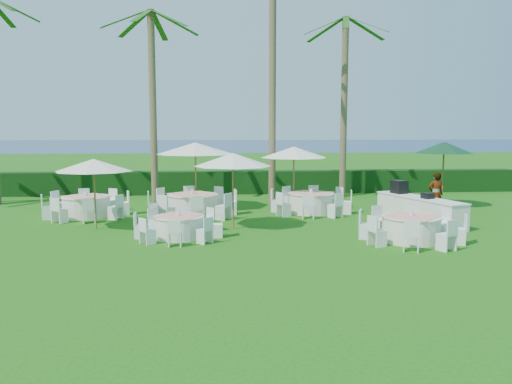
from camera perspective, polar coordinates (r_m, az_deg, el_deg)
ground at (r=14.87m, az=-6.92°, el=-6.01°), size 120.00×120.00×0.00m
hedge at (r=26.62m, az=-6.01°, el=1.09°), size 34.00×1.00×1.20m
ocean at (r=116.52m, az=-5.12°, el=5.37°), size 260.00×260.00×0.00m
banquet_table_b at (r=15.84m, az=-8.80°, el=-3.88°), size 2.75×2.75×0.85m
banquet_table_c at (r=15.84m, az=17.29°, el=-3.95°), size 3.02×3.02×0.94m
banquet_table_d at (r=20.49m, az=-18.80°, el=-1.52°), size 3.22×3.22×0.98m
banquet_table_e at (r=19.77m, az=-7.25°, el=-1.41°), size 3.49×3.49×1.04m
banquet_table_f at (r=20.49m, az=6.30°, el=-1.17°), size 3.27×3.27×0.99m
umbrella_a at (r=17.63m, az=-18.06°, el=2.93°), size 2.57×2.57×2.40m
umbrella_b at (r=16.78m, az=-2.67°, el=3.71°), size 2.62×2.62×2.60m
umbrella_c at (r=21.12m, az=-6.96°, el=4.97°), size 3.25×3.25×2.85m
umbrella_d at (r=20.99m, az=4.35°, el=4.55°), size 2.80×2.80×2.67m
umbrella_green at (r=23.05m, az=20.70°, el=4.77°), size 2.54×2.54×2.86m
buffet_table at (r=19.15m, az=18.09°, el=-1.84°), size 2.00×4.13×1.44m
staff_person at (r=20.83m, az=19.84°, el=-0.24°), size 0.63×0.41×1.71m
palm_b at (r=23.67m, az=-11.72°, el=10.49°), size 4.26×4.36×8.75m
palm_c at (r=22.71m, az=1.89°, el=13.42°), size 4.39×4.18×10.79m
palm_d at (r=25.52m, az=10.05°, el=10.41°), size 4.30×4.34×8.87m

